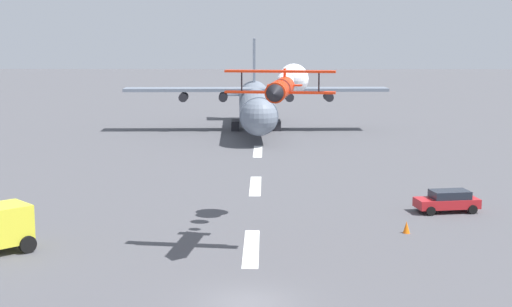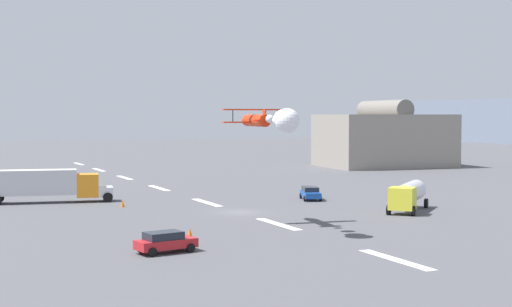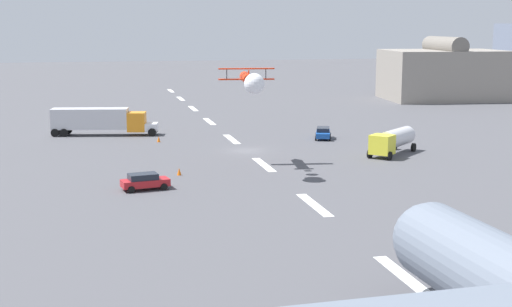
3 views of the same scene
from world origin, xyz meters
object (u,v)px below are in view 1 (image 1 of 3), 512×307
at_px(cargo_transport_plane, 256,104).
at_px(followme_car_yellow, 448,200).
at_px(traffic_cone_far, 406,227).
at_px(stunt_biplane_red, 288,82).

distance_m(cargo_transport_plane, followme_car_yellow, 45.17).
height_order(followme_car_yellow, traffic_cone_far, followme_car_yellow).
distance_m(cargo_transport_plane, traffic_cone_far, 49.83).
height_order(stunt_biplane_red, traffic_cone_far, stunt_biplane_red).
bearing_deg(followme_car_yellow, stunt_biplane_red, 117.58).
height_order(cargo_transport_plane, traffic_cone_far, cargo_transport_plane).
xyz_separation_m(cargo_transport_plane, traffic_cone_far, (-48.72, -9.96, -3.09)).
distance_m(followme_car_yellow, traffic_cone_far, 7.00).
bearing_deg(cargo_transport_plane, stunt_biplane_red, -177.05).
height_order(cargo_transport_plane, stunt_biplane_red, cargo_transport_plane).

